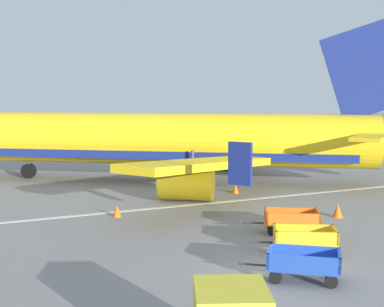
{
  "coord_description": "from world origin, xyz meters",
  "views": [
    {
      "loc": [
        -11.27,
        -16.48,
        6.63
      ],
      "look_at": [
        2.86,
        13.99,
        2.8
      ],
      "focal_mm": 51.94,
      "sensor_mm": 36.0,
      "label": 1
    }
  ],
  "objects_px": {
    "baggage_cart_second_in_row": "(305,239)",
    "traffic_cone_mid_apron": "(117,211)",
    "baggage_cart_nearest": "(303,264)",
    "traffic_cone_near_plane": "(236,189)",
    "airplane": "(178,140)",
    "traffic_cone_by_carts": "(338,210)",
    "baggage_cart_third_in_row": "(291,220)"
  },
  "relations": [
    {
      "from": "baggage_cart_second_in_row",
      "to": "traffic_cone_mid_apron",
      "type": "distance_m",
      "value": 10.82
    },
    {
      "from": "baggage_cart_nearest",
      "to": "baggage_cart_second_in_row",
      "type": "height_order",
      "value": "same"
    },
    {
      "from": "traffic_cone_near_plane",
      "to": "airplane",
      "type": "bearing_deg",
      "value": 107.26
    },
    {
      "from": "traffic_cone_mid_apron",
      "to": "traffic_cone_by_carts",
      "type": "distance_m",
      "value": 11.62
    },
    {
      "from": "airplane",
      "to": "traffic_cone_by_carts",
      "type": "relative_size",
      "value": 45.77
    },
    {
      "from": "airplane",
      "to": "baggage_cart_nearest",
      "type": "relative_size",
      "value": 10.13
    },
    {
      "from": "baggage_cart_second_in_row",
      "to": "baggage_cart_nearest",
      "type": "bearing_deg",
      "value": -127.0
    },
    {
      "from": "airplane",
      "to": "traffic_cone_mid_apron",
      "type": "bearing_deg",
      "value": -129.69
    },
    {
      "from": "baggage_cart_nearest",
      "to": "airplane",
      "type": "bearing_deg",
      "value": 78.41
    },
    {
      "from": "airplane",
      "to": "baggage_cart_third_in_row",
      "type": "xyz_separation_m",
      "value": [
        -0.88,
        -15.41,
        -2.45
      ]
    },
    {
      "from": "baggage_cart_nearest",
      "to": "baggage_cart_third_in_row",
      "type": "height_order",
      "value": "same"
    },
    {
      "from": "airplane",
      "to": "baggage_cart_third_in_row",
      "type": "relative_size",
      "value": 9.51
    },
    {
      "from": "baggage_cart_third_in_row",
      "to": "traffic_cone_near_plane",
      "type": "height_order",
      "value": "baggage_cart_third_in_row"
    },
    {
      "from": "baggage_cart_second_in_row",
      "to": "traffic_cone_by_carts",
      "type": "bearing_deg",
      "value": 39.96
    },
    {
      "from": "traffic_cone_near_plane",
      "to": "baggage_cart_third_in_row",
      "type": "bearing_deg",
      "value": -104.64
    },
    {
      "from": "airplane",
      "to": "baggage_cart_second_in_row",
      "type": "relative_size",
      "value": 9.51
    },
    {
      "from": "baggage_cart_nearest",
      "to": "traffic_cone_mid_apron",
      "type": "bearing_deg",
      "value": 103.68
    },
    {
      "from": "airplane",
      "to": "traffic_cone_near_plane",
      "type": "height_order",
      "value": "airplane"
    },
    {
      "from": "airplane",
      "to": "baggage_cart_nearest",
      "type": "height_order",
      "value": "airplane"
    },
    {
      "from": "baggage_cart_second_in_row",
      "to": "traffic_cone_near_plane",
      "type": "height_order",
      "value": "baggage_cart_second_in_row"
    },
    {
      "from": "airplane",
      "to": "traffic_cone_near_plane",
      "type": "bearing_deg",
      "value": -72.74
    },
    {
      "from": "traffic_cone_near_plane",
      "to": "baggage_cart_nearest",
      "type": "bearing_deg",
      "value": -111.19
    },
    {
      "from": "baggage_cart_third_in_row",
      "to": "traffic_cone_mid_apron",
      "type": "bearing_deg",
      "value": 134.08
    },
    {
      "from": "airplane",
      "to": "traffic_cone_mid_apron",
      "type": "xyz_separation_m",
      "value": [
        -7.29,
        -8.79,
        -2.75
      ]
    },
    {
      "from": "baggage_cart_nearest",
      "to": "traffic_cone_by_carts",
      "type": "distance_m",
      "value": 10.47
    },
    {
      "from": "baggage_cart_nearest",
      "to": "traffic_cone_by_carts",
      "type": "relative_size",
      "value": 4.52
    },
    {
      "from": "baggage_cart_third_in_row",
      "to": "traffic_cone_mid_apron",
      "type": "xyz_separation_m",
      "value": [
        -6.41,
        6.62,
        -0.3
      ]
    },
    {
      "from": "airplane",
      "to": "baggage_cart_second_in_row",
      "type": "height_order",
      "value": "airplane"
    },
    {
      "from": "baggage_cart_second_in_row",
      "to": "baggage_cart_third_in_row",
      "type": "distance_m",
      "value": 3.32
    },
    {
      "from": "baggage_cart_second_in_row",
      "to": "baggage_cart_third_in_row",
      "type": "xyz_separation_m",
      "value": [
        1.45,
        2.98,
        0.0
      ]
    },
    {
      "from": "baggage_cart_second_in_row",
      "to": "traffic_cone_near_plane",
      "type": "distance_m",
      "value": 13.52
    },
    {
      "from": "baggage_cart_second_in_row",
      "to": "traffic_cone_near_plane",
      "type": "relative_size",
      "value": 5.92
    }
  ]
}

